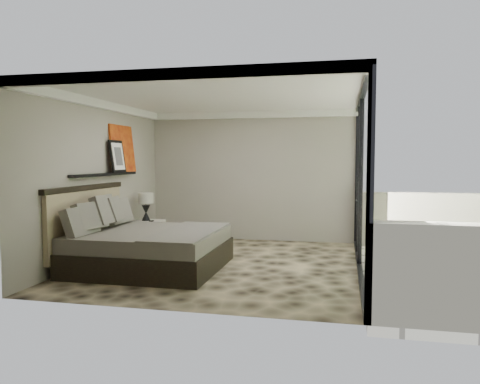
% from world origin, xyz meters
% --- Properties ---
extents(floor, '(5.00, 5.00, 0.00)m').
position_xyz_m(floor, '(0.00, 0.00, 0.00)').
color(floor, black).
rests_on(floor, ground).
extents(ceiling, '(4.50, 5.00, 0.02)m').
position_xyz_m(ceiling, '(0.00, 0.00, 2.79)').
color(ceiling, silver).
rests_on(ceiling, back_wall).
extents(back_wall, '(4.50, 0.02, 2.80)m').
position_xyz_m(back_wall, '(0.00, 2.49, 1.40)').
color(back_wall, gray).
rests_on(back_wall, floor).
extents(left_wall, '(0.02, 5.00, 2.80)m').
position_xyz_m(left_wall, '(-2.24, 0.00, 1.40)').
color(left_wall, gray).
rests_on(left_wall, floor).
extents(glass_wall, '(0.08, 5.00, 2.80)m').
position_xyz_m(glass_wall, '(2.25, 0.00, 1.40)').
color(glass_wall, white).
rests_on(glass_wall, floor).
extents(terrace_slab, '(3.00, 5.00, 0.12)m').
position_xyz_m(terrace_slab, '(3.75, 0.00, -0.06)').
color(terrace_slab, beige).
rests_on(terrace_slab, ground).
extents(picture_ledge, '(0.12, 2.20, 0.05)m').
position_xyz_m(picture_ledge, '(-2.18, 0.10, 1.50)').
color(picture_ledge, black).
rests_on(picture_ledge, left_wall).
extents(bed, '(2.30, 2.23, 1.28)m').
position_xyz_m(bed, '(-1.17, -0.55, 0.37)').
color(bed, black).
rests_on(bed, floor).
extents(nightstand, '(0.61, 0.61, 0.58)m').
position_xyz_m(nightstand, '(-1.92, 1.28, 0.29)').
color(nightstand, black).
rests_on(nightstand, floor).
extents(table_lamp, '(0.31, 0.31, 0.57)m').
position_xyz_m(table_lamp, '(-1.96, 1.30, 0.88)').
color(table_lamp, black).
rests_on(table_lamp, nightstand).
extents(abstract_canvas, '(0.13, 0.90, 0.90)m').
position_xyz_m(abstract_canvas, '(-2.19, 0.79, 1.97)').
color(abstract_canvas, '#9D3D0D').
rests_on(abstract_canvas, picture_ledge).
extents(framed_print, '(0.11, 0.50, 0.60)m').
position_xyz_m(framed_print, '(-2.14, 0.46, 1.82)').
color(framed_print, black).
rests_on(framed_print, picture_ledge).
extents(lounger, '(1.22, 1.80, 0.64)m').
position_xyz_m(lounger, '(3.18, 0.13, 0.20)').
color(lounger, white).
rests_on(lounger, terrace_slab).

